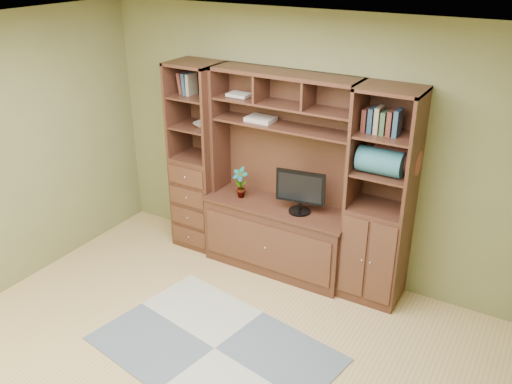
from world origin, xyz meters
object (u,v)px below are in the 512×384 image
Objects in this scene: right_tower at (380,199)px; monitor at (301,184)px; left_tower at (198,158)px; center_hutch at (278,178)px.

right_tower reaches higher than monitor.
left_tower and right_tower have the same top height.
left_tower is at bearing 177.71° from center_hutch.
right_tower is (2.02, 0.00, 0.00)m from left_tower.
right_tower is (1.02, 0.04, 0.00)m from center_hutch.
monitor is at bearing -3.41° from left_tower.
left_tower is (-1.00, 0.04, 0.00)m from center_hutch.
center_hutch and left_tower have the same top height.
monitor is at bearing -7.67° from center_hutch.
center_hutch is 3.45× the size of monitor.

